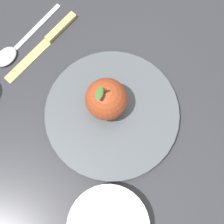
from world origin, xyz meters
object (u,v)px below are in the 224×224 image
at_px(dinner_plate, 112,114).
at_px(apple, 106,99).
at_px(knife, 48,40).
at_px(spoon, 13,49).

xyz_separation_m(dinner_plate, apple, (0.00, -0.02, 0.04)).
xyz_separation_m(dinner_plate, knife, (0.03, -0.20, -0.01)).
height_order(dinner_plate, knife, dinner_plate).
bearing_deg(dinner_plate, knife, -80.43).
height_order(knife, spoon, spoon).
relative_size(dinner_plate, knife, 1.33).
distance_m(dinner_plate, spoon, 0.24).
xyz_separation_m(knife, spoon, (0.07, -0.02, 0.00)).
distance_m(apple, spoon, 0.23).
height_order(apple, spoon, apple).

